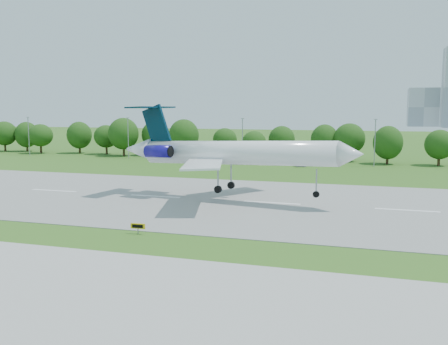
# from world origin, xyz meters

# --- Properties ---
(ground) EXTENTS (600.00, 600.00, 0.00)m
(ground) POSITION_xyz_m (0.00, 0.00, 0.00)
(ground) COLOR #295616
(ground) RESTS_ON ground
(runway) EXTENTS (400.00, 45.00, 0.08)m
(runway) POSITION_xyz_m (0.00, 25.00, 0.04)
(runway) COLOR gray
(runway) RESTS_ON ground
(taxiway) EXTENTS (400.00, 23.00, 0.08)m
(taxiway) POSITION_xyz_m (0.00, -18.00, 0.04)
(taxiway) COLOR #ADADA8
(taxiway) RESTS_ON ground
(tree_line) EXTENTS (288.40, 8.40, 10.40)m
(tree_line) POSITION_xyz_m (0.00, 92.00, 6.19)
(tree_line) COLOR #382314
(tree_line) RESTS_ON ground
(light_poles) EXTENTS (175.90, 0.25, 12.19)m
(light_poles) POSITION_xyz_m (-2.50, 82.00, 6.34)
(light_poles) COLOR gray
(light_poles) RESTS_ON ground
(airliner) EXTENTS (41.31, 29.79, 14.01)m
(airliner) POSITION_xyz_m (-7.75, 25.34, 7.92)
(airliner) COLOR white
(airliner) RESTS_ON ground
(taxi_sign_centre) EXTENTS (1.81, 0.32, 1.26)m
(taxi_sign_centre) POSITION_xyz_m (-11.30, 1.34, 0.93)
(taxi_sign_centre) COLOR gray
(taxi_sign_centre) RESTS_ON ground
(service_vehicle_a) EXTENTS (4.24, 2.07, 1.34)m
(service_vehicle_a) POSITION_xyz_m (-30.95, 85.68, 0.67)
(service_vehicle_a) COLOR white
(service_vehicle_a) RESTS_ON ground
(service_vehicle_b) EXTENTS (3.46, 2.12, 1.10)m
(service_vehicle_b) POSITION_xyz_m (-2.94, 75.71, 0.55)
(service_vehicle_b) COLOR silver
(service_vehicle_b) RESTS_ON ground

